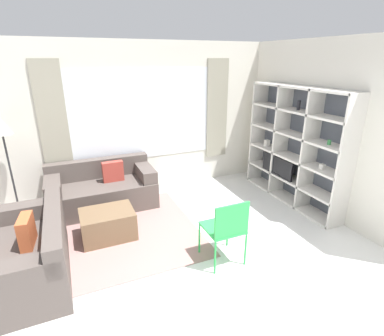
{
  "coord_description": "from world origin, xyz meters",
  "views": [
    {
      "loc": [
        -1.34,
        -2.16,
        2.41
      ],
      "look_at": [
        0.35,
        1.71,
        0.85
      ],
      "focal_mm": 28.0,
      "sensor_mm": 36.0,
      "label": 1
    }
  ],
  "objects_px": {
    "couch_main": "(103,190)",
    "shelving_unit": "(295,147)",
    "ottoman": "(108,224)",
    "floor_lamp": "(2,135)",
    "folding_chair": "(226,226)",
    "couch_side": "(31,254)"
  },
  "relations": [
    {
      "from": "couch_side",
      "to": "folding_chair",
      "type": "distance_m",
      "value": 2.26
    },
    {
      "from": "ottoman",
      "to": "floor_lamp",
      "type": "relative_size",
      "value": 0.45
    },
    {
      "from": "couch_side",
      "to": "floor_lamp",
      "type": "bearing_deg",
      "value": -169.78
    },
    {
      "from": "couch_main",
      "to": "couch_side",
      "type": "height_order",
      "value": "same"
    },
    {
      "from": "couch_side",
      "to": "ottoman",
      "type": "bearing_deg",
      "value": 118.19
    },
    {
      "from": "couch_main",
      "to": "ottoman",
      "type": "height_order",
      "value": "couch_main"
    },
    {
      "from": "couch_side",
      "to": "couch_main",
      "type": "bearing_deg",
      "value": 146.19
    },
    {
      "from": "ottoman",
      "to": "couch_main",
      "type": "bearing_deg",
      "value": 85.75
    },
    {
      "from": "couch_main",
      "to": "folding_chair",
      "type": "height_order",
      "value": "folding_chair"
    },
    {
      "from": "shelving_unit",
      "to": "couch_main",
      "type": "height_order",
      "value": "shelving_unit"
    },
    {
      "from": "shelving_unit",
      "to": "folding_chair",
      "type": "distance_m",
      "value": 2.31
    },
    {
      "from": "floor_lamp",
      "to": "shelving_unit",
      "type": "bearing_deg",
      "value": -14.98
    },
    {
      "from": "couch_main",
      "to": "shelving_unit",
      "type": "bearing_deg",
      "value": -18.2
    },
    {
      "from": "couch_main",
      "to": "couch_side",
      "type": "xyz_separation_m",
      "value": [
        -0.99,
        -1.48,
        0.0
      ]
    },
    {
      "from": "ottoman",
      "to": "floor_lamp",
      "type": "xyz_separation_m",
      "value": [
        -1.21,
        1.14,
        1.15
      ]
    },
    {
      "from": "couch_side",
      "to": "floor_lamp",
      "type": "distance_m",
      "value": 1.96
    },
    {
      "from": "couch_side",
      "to": "ottoman",
      "type": "xyz_separation_m",
      "value": [
        0.92,
        0.49,
        -0.11
      ]
    },
    {
      "from": "couch_side",
      "to": "ottoman",
      "type": "relative_size",
      "value": 2.13
    },
    {
      "from": "floor_lamp",
      "to": "couch_side",
      "type": "bearing_deg",
      "value": -79.78
    },
    {
      "from": "couch_main",
      "to": "folding_chair",
      "type": "distance_m",
      "value": 2.45
    },
    {
      "from": "couch_main",
      "to": "couch_side",
      "type": "distance_m",
      "value": 1.78
    },
    {
      "from": "folding_chair",
      "to": "shelving_unit",
      "type": "bearing_deg",
      "value": -150.37
    }
  ]
}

